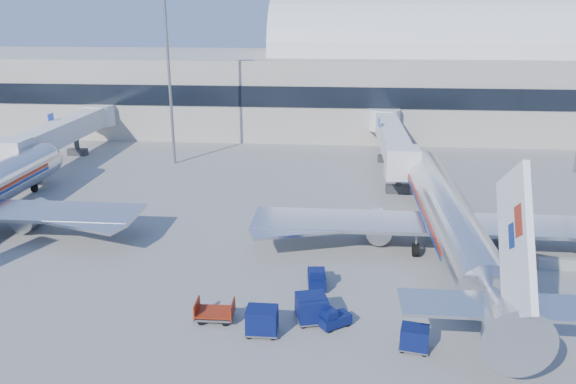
# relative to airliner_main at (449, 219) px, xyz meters

# --- Properties ---
(ground) EXTENTS (260.00, 260.00, 0.00)m
(ground) POSITION_rel_airliner_main_xyz_m (-10.00, -4.51, -2.93)
(ground) COLOR gray
(ground) RESTS_ON ground
(terminal) EXTENTS (170.00, 28.15, 21.00)m
(terminal) POSITION_rel_airliner_main_xyz_m (-23.60, 51.46, 4.60)
(terminal) COLOR #B2AA9E
(terminal) RESTS_ON ground
(airliner_main) EXTENTS (32.00, 37.26, 12.07)m
(airliner_main) POSITION_rel_airliner_main_xyz_m (0.00, 0.00, 0.00)
(airliner_main) COLOR silver
(airliner_main) RESTS_ON ground
(jetbridge_near) EXTENTS (4.40, 27.50, 6.25)m
(jetbridge_near) POSITION_rel_airliner_main_xyz_m (-2.40, 26.30, 1.00)
(jetbridge_near) COLOR silver
(jetbridge_near) RESTS_ON ground
(jetbridge_mid) EXTENTS (4.40, 27.50, 6.25)m
(jetbridge_mid) POSITION_rel_airliner_main_xyz_m (-44.40, 26.30, 1.00)
(jetbridge_mid) COLOR silver
(jetbridge_mid) RESTS_ON ground
(mast_west) EXTENTS (2.00, 1.20, 22.60)m
(mast_west) POSITION_rel_airliner_main_xyz_m (-30.00, 25.49, 11.87)
(mast_west) COLOR slate
(mast_west) RESTS_ON ground
(barrier_near) EXTENTS (3.00, 0.55, 0.90)m
(barrier_near) POSITION_rel_airliner_main_xyz_m (8.00, -2.51, -2.48)
(barrier_near) COLOR #9E9E96
(barrier_near) RESTS_ON ground
(tug_lead) EXTENTS (2.22, 1.98, 1.31)m
(tug_lead) POSITION_rel_airliner_main_xyz_m (-9.13, -12.24, -2.33)
(tug_lead) COLOR #091144
(tug_lead) RESTS_ON ground
(tug_right) EXTENTS (2.53, 2.45, 1.53)m
(tug_right) POSITION_rel_airliner_main_xyz_m (1.93, -8.25, -2.23)
(tug_right) COLOR #091144
(tug_right) RESTS_ON ground
(tug_left) EXTENTS (1.45, 2.58, 1.62)m
(tug_left) POSITION_rel_airliner_main_xyz_m (-10.39, -7.01, -2.19)
(tug_left) COLOR #091144
(tug_left) RESTS_ON ground
(cart_train_a) EXTENTS (2.25, 1.92, 1.71)m
(cart_train_a) POSITION_rel_airliner_main_xyz_m (-10.47, -11.83, -2.01)
(cart_train_a) COLOR #091144
(cart_train_a) RESTS_ON ground
(cart_train_b) EXTENTS (2.31, 1.98, 1.74)m
(cart_train_b) POSITION_rel_airliner_main_xyz_m (-10.58, -11.44, -2.00)
(cart_train_b) COLOR #091144
(cart_train_b) RESTS_ON ground
(cart_train_c) EXTENTS (2.00, 1.53, 1.76)m
(cart_train_c) POSITION_rel_airliner_main_xyz_m (-13.49, -13.44, -1.99)
(cart_train_c) COLOR #091144
(cart_train_c) RESTS_ON ground
(cart_solo_near) EXTENTS (1.92, 1.61, 1.50)m
(cart_solo_near) POSITION_rel_airliner_main_xyz_m (-4.40, -14.35, -2.13)
(cart_solo_near) COLOR #091144
(cart_solo_near) RESTS_ON ground
(cart_open_red) EXTENTS (2.46, 1.75, 0.65)m
(cart_open_red) POSITION_rel_airliner_main_xyz_m (-16.70, -12.07, -2.46)
(cart_open_red) COLOR slate
(cart_open_red) RESTS_ON ground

